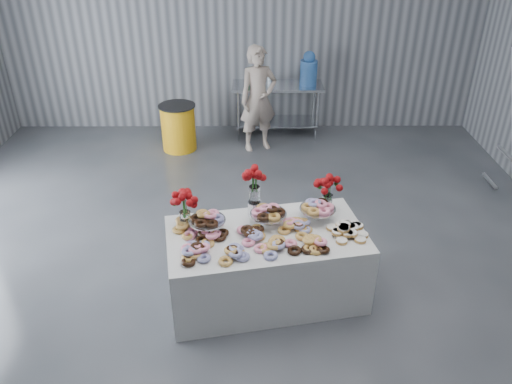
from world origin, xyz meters
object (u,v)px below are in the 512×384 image
person (258,99)px  trash_barrel (178,127)px  display_table (266,264)px  prep_table (277,101)px  water_jug (309,70)px

person → trash_barrel: bearing=159.6°
person → trash_barrel: 1.37m
display_table → person: size_ratio=1.14×
prep_table → person: size_ratio=0.90×
display_table → water_jug: (0.78, 4.08, 0.77)m
display_table → trash_barrel: bearing=110.6°
display_table → person: person is taller
display_table → trash_barrel: (-1.33, 3.53, 0.00)m
trash_barrel → display_table: bearing=-69.4°
display_table → prep_table: size_ratio=1.27×
water_jug → person: (-0.83, -0.53, -0.31)m
person → trash_barrel: (-1.29, -0.03, -0.46)m
water_jug → person: size_ratio=0.33×
prep_table → person: bearing=-121.7°
trash_barrel → person: bearing=1.1°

